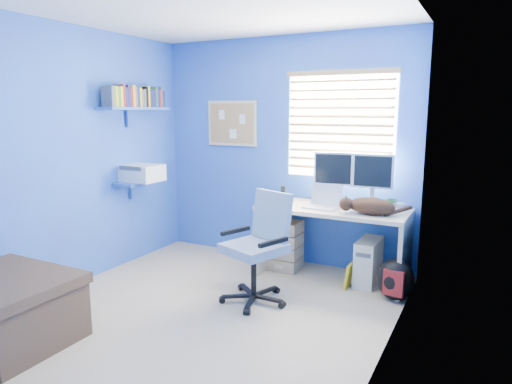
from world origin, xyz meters
The scene contains 23 objects.
floor centered at (0.00, 0.00, 0.00)m, with size 3.00×3.20×0.00m, color tan.
ceiling centered at (0.00, 0.00, 2.50)m, with size 3.00×3.20×0.00m, color white.
wall_back centered at (0.00, 1.60, 1.25)m, with size 3.00×0.01×2.50m, color #374FB9.
wall_front centered at (0.00, -1.60, 1.25)m, with size 3.00×0.01×2.50m, color #374FB9.
wall_left centered at (-1.50, 0.00, 1.25)m, with size 0.01×3.20×2.50m, color #374FB9.
wall_right centered at (1.50, 0.00, 1.25)m, with size 0.01×3.20×2.50m, color #374FB9.
desk centered at (0.71, 1.26, 0.37)m, with size 1.48×0.65×0.74m, color tan.
laptop centered at (0.61, 1.18, 0.85)m, with size 0.33×0.26×0.22m, color silver.
monitor_left centered at (0.65, 1.43, 1.01)m, with size 0.40×0.12×0.54m, color silver.
monitor_right centered at (1.05, 1.43, 1.01)m, with size 0.40×0.12×0.54m, color silver.
phone centered at (0.13, 1.31, 0.82)m, with size 0.09×0.11×0.17m, color black.
mug centered at (1.24, 1.44, 0.79)m, with size 0.10×0.09×0.10m, color #2D733A.
cd_spindle centered at (1.31, 1.44, 0.78)m, with size 0.13×0.13×0.07m, color silver.
cat centered at (1.12, 1.13, 0.82)m, with size 0.44×0.23×0.16m, color black.
tower_pc centered at (1.08, 1.28, 0.23)m, with size 0.19×0.44×0.45m, color beige.
drawer_boxes centered at (0.17, 1.28, 0.27)m, with size 0.35×0.28×0.54m, color tan.
yellow_book centered at (0.94, 1.08, 0.12)m, with size 0.03×0.17×0.24m, color yellow.
backpack centered at (1.40, 0.99, 0.19)m, with size 0.33×0.25×0.39m, color black.
bed_corner centered at (-1.07, -1.12, 0.25)m, with size 1.04×0.74×0.50m, color #463328.
office_chair centered at (0.29, 0.42, 0.37)m, with size 0.73×0.73×0.98m.
window_blinds centered at (0.65, 1.57, 1.55)m, with size 1.15×0.05×1.10m.
corkboard centered at (-0.65, 1.58, 1.55)m, with size 0.64×0.02×0.52m.
wall_shelves centered at (-1.35, 0.75, 1.43)m, with size 0.42×0.90×1.05m.
Camera 1 is at (2.08, -3.07, 1.71)m, focal length 32.00 mm.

